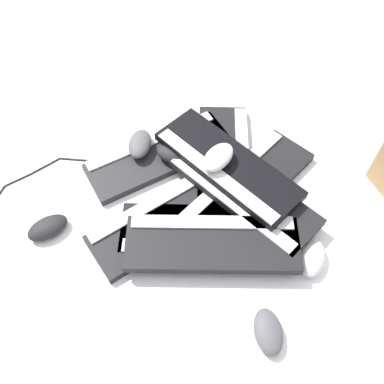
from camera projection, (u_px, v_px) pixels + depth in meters
The scene contains 16 objects.
ground_plane at pixel (187, 219), 1.17m from camera, with size 3.20×3.20×0.00m, color white.
keyboard_0 at pixel (159, 155), 1.29m from camera, with size 0.30×0.46×0.03m.
keyboard_1 at pixel (167, 217), 1.16m from camera, with size 0.26×0.46×0.03m.
keyboard_2 at pixel (203, 232), 1.14m from camera, with size 0.44×0.39×0.03m.
keyboard_3 at pixel (248, 187), 1.22m from camera, with size 0.18×0.45×0.03m.
keyboard_4 at pixel (224, 162), 1.27m from camera, with size 0.39×0.44×0.03m.
keyboard_5 at pixel (243, 192), 1.17m from camera, with size 0.45×0.19×0.03m.
keyboard_6 at pixel (212, 243), 1.08m from camera, with size 0.44×0.39×0.03m.
keyboard_7 at pixel (227, 165), 1.19m from camera, with size 0.45×0.19×0.03m.
mouse_0 at pixel (174, 154), 1.24m from camera, with size 0.11×0.07×0.04m, color black.
mouse_1 at pixel (140, 144), 1.26m from camera, with size 0.11×0.07×0.04m, color #4C4C51.
mouse_2 at pixel (48, 228), 1.14m from camera, with size 0.11×0.07×0.04m, color black.
mouse_3 at pixel (218, 157), 1.16m from camera, with size 0.11×0.07×0.04m, color silver.
mouse_4 at pixel (312, 258), 1.09m from camera, with size 0.11×0.07×0.04m, color #B7B7BC.
mouse_5 at pixel (268, 332), 0.98m from camera, with size 0.11×0.07×0.04m, color #4C4C51.
cable_0 at pixel (109, 161), 1.28m from camera, with size 0.33×0.69×0.01m.
Camera 1 is at (-0.39, 0.45, 1.01)m, focal length 40.00 mm.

